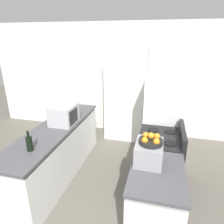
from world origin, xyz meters
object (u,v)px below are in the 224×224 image
(microwave, at_px, (64,115))
(wine_bottle, at_px, (29,143))
(fruit_bowl, at_px, (151,140))
(stove, at_px, (159,162))
(refrigerator, at_px, (163,120))
(toaster_oven, at_px, (149,152))
(pantry_cabinet, at_px, (126,95))

(microwave, relative_size, wine_bottle, 1.65)
(wine_bottle, height_order, fruit_bowl, fruit_bowl)
(stove, bearing_deg, refrigerator, 88.32)
(refrigerator, xyz_separation_m, wine_bottle, (-1.65, -1.61, 0.16))
(toaster_oven, distance_m, fruit_bowl, 0.16)
(microwave, xyz_separation_m, toaster_oven, (1.46, -0.78, -0.03))
(stove, distance_m, fruit_bowl, 1.01)
(stove, distance_m, microwave, 1.71)
(fruit_bowl, bearing_deg, toaster_oven, 158.12)
(pantry_cabinet, relative_size, microwave, 4.57)
(refrigerator, distance_m, toaster_oven, 1.50)
(wine_bottle, xyz_separation_m, fruit_bowl, (1.50, 0.12, 0.18))
(pantry_cabinet, height_order, fruit_bowl, pantry_cabinet)
(refrigerator, height_order, toaster_oven, refrigerator)
(refrigerator, bearing_deg, wine_bottle, -135.76)
(stove, height_order, toaster_oven, toaster_oven)
(refrigerator, relative_size, wine_bottle, 6.05)
(microwave, height_order, wine_bottle, microwave)
(stove, bearing_deg, fruit_bowl, -100.25)
(microwave, relative_size, toaster_oven, 1.17)
(fruit_bowl, bearing_deg, wine_bottle, -175.42)
(stove, xyz_separation_m, refrigerator, (0.02, 0.80, 0.38))
(microwave, xyz_separation_m, fruit_bowl, (1.47, -0.78, 0.13))
(stove, distance_m, toaster_oven, 0.89)
(stove, xyz_separation_m, wine_bottle, (-1.63, -0.81, 0.54))
(stove, xyz_separation_m, fruit_bowl, (-0.12, -0.69, 0.72))
(microwave, height_order, toaster_oven, microwave)
(refrigerator, bearing_deg, fruit_bowl, -95.66)
(pantry_cabinet, height_order, toaster_oven, pantry_cabinet)
(stove, xyz_separation_m, toaster_oven, (-0.14, -0.68, 0.56))
(refrigerator, xyz_separation_m, microwave, (-1.62, -0.70, 0.22))
(toaster_oven, bearing_deg, pantry_cabinet, 106.71)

